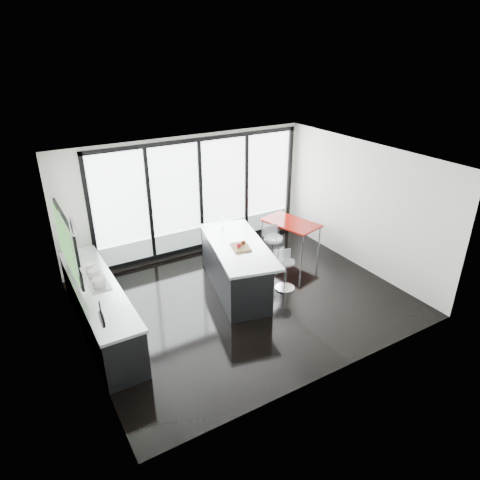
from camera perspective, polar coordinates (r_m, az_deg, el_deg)
floor at (r=8.63m, az=0.45°, el=-7.81°), size 6.00×5.00×0.00m
ceiling at (r=7.47m, az=0.52°, el=10.48°), size 6.00×5.00×0.00m
wall_back at (r=10.14m, az=-5.43°, el=5.33°), size 6.00×0.09×2.80m
wall_front at (r=6.20m, az=12.59°, el=-7.63°), size 6.00×0.00×2.80m
wall_left at (r=7.22m, az=-21.38°, el=-2.43°), size 0.26×5.00×2.80m
wall_right at (r=9.73m, az=15.85°, el=4.40°), size 0.00×5.00×2.80m
counter_cabinets at (r=7.90m, az=-18.16°, el=-8.64°), size 0.69×3.24×1.36m
island at (r=8.72m, az=-0.73°, el=-3.53°), size 1.58×2.62×1.30m
bar_stool_near at (r=8.83m, az=6.09°, el=-4.64°), size 0.48×0.48×0.65m
bar_stool_far at (r=9.54m, az=4.41°, el=-1.76°), size 0.54×0.54×0.77m
red_table at (r=10.47m, az=6.69°, el=0.57°), size 1.08×1.50×0.72m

